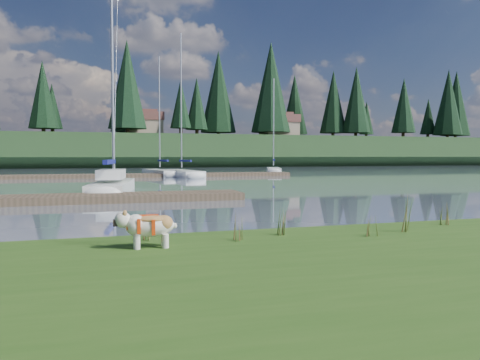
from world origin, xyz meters
name	(u,v)px	position (x,y,z in m)	size (l,w,h in m)	color
ground	(120,178)	(0.00, 30.00, 0.00)	(200.00, 200.00, 0.00)	gray
bank	(288,317)	(0.00, -6.00, 0.17)	(60.00, 9.00, 0.35)	#2C4D17
ridge	(108,152)	(0.00, 73.00, 2.50)	(200.00, 20.00, 5.00)	#1C3318
bulldog	(149,225)	(-1.07, -2.76, 0.72)	(0.99, 0.46, 0.59)	silver
sailboat_main	(114,184)	(-1.04, 13.89, 0.42)	(2.74, 8.24, 11.73)	silver
dock_near	(39,200)	(-4.00, 9.00, 0.15)	(16.00, 2.00, 0.30)	#4C3D2C
dock_far	(144,175)	(2.00, 30.00, 0.15)	(26.00, 2.20, 0.30)	#4C3D2C
sailboat_bg_2	(158,172)	(3.48, 32.56, 0.33)	(2.76, 7.28, 10.82)	silver
sailboat_bg_3	(179,173)	(5.14, 30.80, 0.32)	(2.81, 8.70, 12.50)	silver
sailboat_bg_4	(273,170)	(16.13, 36.08, 0.33)	(3.37, 6.75, 10.00)	silver
weed_0	(237,228)	(0.48, -2.60, 0.58)	(0.17, 0.14, 0.54)	#475B23
weed_1	(284,223)	(1.50, -2.30, 0.57)	(0.17, 0.14, 0.52)	#475B23
weed_2	(407,216)	(3.92, -2.69, 0.66)	(0.17, 0.14, 0.74)	#475B23
weed_3	(146,230)	(-1.06, -2.09, 0.54)	(0.17, 0.14, 0.44)	#475B23
weed_4	(370,227)	(2.98, -2.87, 0.51)	(0.17, 0.14, 0.38)	#475B23
weed_5	(444,214)	(5.28, -2.13, 0.58)	(0.17, 0.14, 0.54)	#475B23
mud_lip	(199,247)	(0.00, -1.60, 0.07)	(60.00, 0.50, 0.14)	#33281C
conifer_3	(43,95)	(-10.00, 72.00, 11.74)	(4.84, 4.84, 12.25)	#382619
conifer_4	(127,84)	(3.00, 66.00, 13.09)	(6.16, 6.16, 15.10)	#382619
conifer_5	(197,104)	(15.00, 70.00, 10.83)	(3.96, 3.96, 10.35)	#382619
conifer_6	(271,87)	(28.00, 68.00, 13.99)	(7.04, 7.04, 17.00)	#382619
conifer_7	(333,102)	(42.00, 71.00, 12.19)	(5.28, 5.28, 13.20)	#382619
conifer_8	(404,105)	(55.00, 67.00, 11.51)	(4.62, 4.62, 11.77)	#382619
conifer_9	(448,102)	(68.00, 70.00, 12.87)	(5.94, 5.94, 14.62)	#382619
house_1	(144,123)	(6.00, 71.00, 7.31)	(6.30, 5.30, 4.65)	gray
house_2	(279,125)	(30.00, 69.00, 7.31)	(6.30, 5.30, 4.65)	gray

